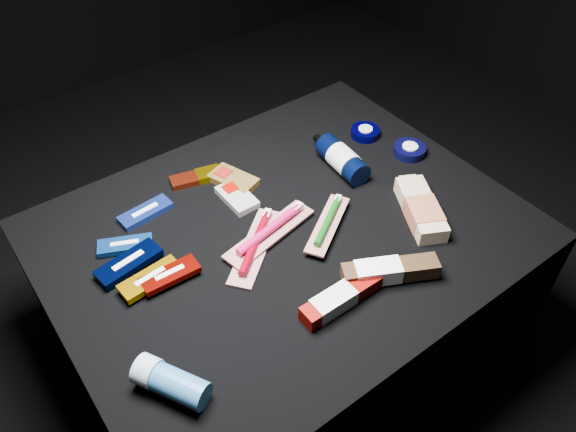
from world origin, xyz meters
TOP-DOWN VIEW (x-y plane):
  - ground at (0.00, 0.00)m, footprint 3.00×3.00m
  - cloth_table at (0.00, 0.00)m, footprint 0.98×0.78m
  - luna_bar_0 at (-0.22, 0.22)m, footprint 0.12×0.06m
  - luna_bar_1 at (-0.30, 0.15)m, footprint 0.12×0.08m
  - luna_bar_2 at (-0.32, 0.10)m, footprint 0.14×0.07m
  - luna_bar_3 at (-0.30, 0.03)m, footprint 0.13×0.06m
  - luna_bar_4 at (-0.27, 0.02)m, footprint 0.12×0.05m
  - clif_bar_0 at (-0.01, 0.20)m, footprint 0.09×0.13m
  - clif_bar_1 at (-0.03, 0.14)m, footprint 0.06×0.10m
  - power_bar at (-0.06, 0.25)m, footprint 0.14×0.07m
  - lotion_bottle at (0.23, 0.08)m, footprint 0.07×0.19m
  - cream_tin_upper at (0.36, 0.15)m, footprint 0.07×0.07m
  - cream_tin_lower at (0.40, 0.03)m, footprint 0.08×0.08m
  - bodywash_bottle at (0.26, -0.15)m, footprint 0.14×0.19m
  - deodorant_stick at (-0.38, -0.19)m, footprint 0.11×0.14m
  - toothbrush_pack_0 at (-0.08, -0.01)m, footprint 0.21×0.18m
  - toothbrush_pack_1 at (-0.04, -0.00)m, footprint 0.23×0.10m
  - toothbrush_pack_2 at (0.07, -0.06)m, footprint 0.18×0.14m
  - toothpaste_carton_red at (-0.04, -0.22)m, footprint 0.18×0.04m
  - toothpaste_carton_green at (0.07, -0.23)m, footprint 0.19×0.12m

SIDE VIEW (x-z plane):
  - ground at x=0.00m, z-range 0.00..0.00m
  - cloth_table at x=0.00m, z-range 0.00..0.40m
  - luna_bar_0 at x=-0.22m, z-range 0.40..0.41m
  - power_bar at x=-0.06m, z-range 0.40..0.42m
  - clif_bar_1 at x=-0.03m, z-range 0.40..0.42m
  - clif_bar_0 at x=-0.01m, z-range 0.40..0.42m
  - toothbrush_pack_0 at x=-0.08m, z-range 0.40..0.42m
  - luna_bar_1 at x=-0.30m, z-range 0.40..0.42m
  - cream_tin_upper at x=0.36m, z-range 0.40..0.42m
  - cream_tin_lower at x=0.40m, z-range 0.40..0.42m
  - luna_bar_2 at x=-0.32m, z-range 0.40..0.42m
  - luna_bar_3 at x=-0.30m, z-range 0.41..0.42m
  - toothbrush_pack_1 at x=-0.04m, z-range 0.40..0.43m
  - toothpaste_carton_red at x=-0.04m, z-range 0.40..0.43m
  - luna_bar_4 at x=-0.27m, z-range 0.41..0.42m
  - bodywash_bottle at x=0.26m, z-range 0.40..0.44m
  - toothbrush_pack_2 at x=0.07m, z-range 0.41..0.43m
  - toothpaste_carton_green at x=0.07m, z-range 0.41..0.44m
  - deodorant_stick at x=-0.38m, z-range 0.40..0.45m
  - lotion_bottle at x=0.23m, z-range 0.40..0.46m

